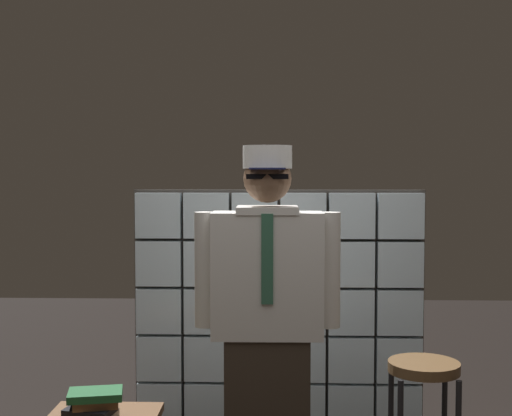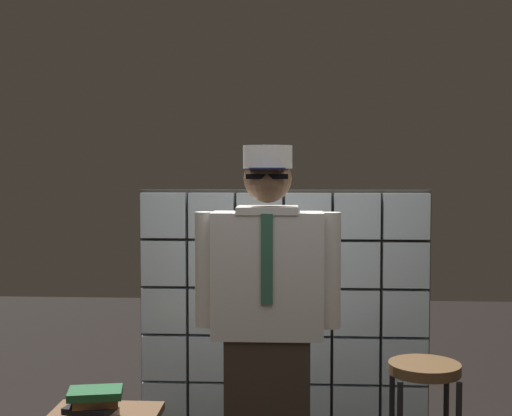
% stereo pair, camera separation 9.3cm
% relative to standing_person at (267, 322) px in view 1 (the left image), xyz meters
% --- Properties ---
extents(glass_block_wall, '(1.89, 0.10, 1.58)m').
position_rel_standing_person_xyz_m(glass_block_wall, '(0.06, 1.10, -0.17)').
color(glass_block_wall, silver).
rests_on(glass_block_wall, ground).
extents(standing_person, '(0.72, 0.30, 1.80)m').
position_rel_standing_person_xyz_m(standing_person, '(0.00, 0.00, 0.00)').
color(standing_person, '#382D23').
rests_on(standing_person, ground).
extents(bar_stool, '(0.34, 0.34, 0.77)m').
position_rel_standing_person_xyz_m(bar_stool, '(0.75, -0.09, -0.36)').
color(bar_stool, brown).
rests_on(bar_stool, ground).
extents(book_stack, '(0.28, 0.21, 0.14)m').
position_rel_standing_person_xyz_m(book_stack, '(-0.80, -0.25, -0.34)').
color(book_stack, gray).
rests_on(book_stack, side_table).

